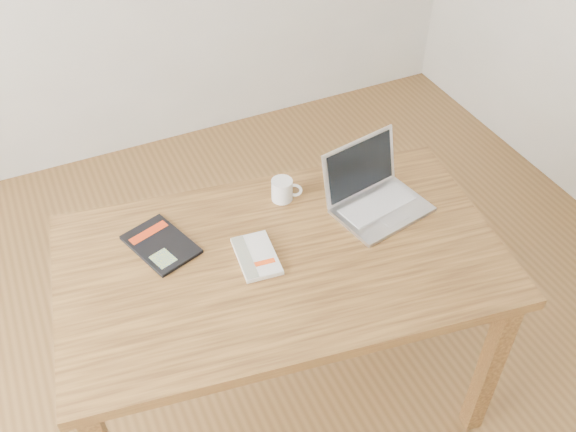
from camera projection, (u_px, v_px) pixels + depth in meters
name	position (u px, v px, depth m)	size (l,w,h in m)	color
room	(228.00, 148.00, 1.41)	(4.04, 4.04, 2.70)	brown
desk	(282.00, 275.00, 2.07)	(1.49, 0.98, 0.75)	brown
white_guidebook	(256.00, 256.00, 1.99)	(0.14, 0.20, 0.02)	silver
black_guidebook	(161.00, 244.00, 2.03)	(0.23, 0.27, 0.01)	black
laptop	(374.00, 194.00, 2.16)	(0.35, 0.31, 0.21)	silver
coffee_mug	(283.00, 189.00, 2.18)	(0.10, 0.07, 0.08)	white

